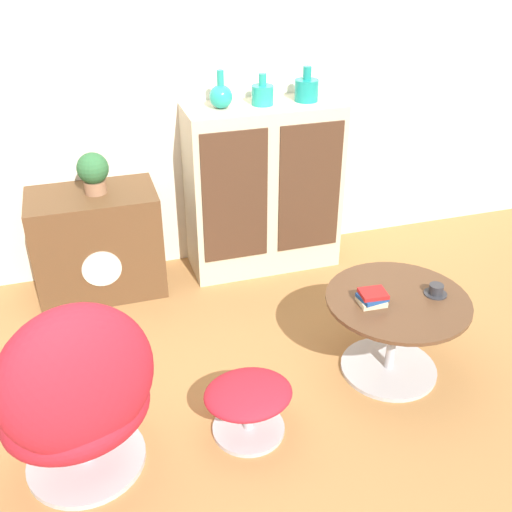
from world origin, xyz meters
The scene contains 13 objects.
ground_plane centered at (0.00, 0.00, 0.00)m, with size 12.00×12.00×0.00m, color #A87542.
wall_back centered at (0.00, 1.45, 1.30)m, with size 6.40×0.06×2.60m.
sideboard centered at (0.51, 1.23, 0.51)m, with size 0.90×0.39×1.02m.
tv_console centered at (-0.49, 1.21, 0.31)m, with size 0.70×0.43×0.62m.
egg_chair centered at (-0.66, -0.15, 0.39)m, with size 0.69×0.66×0.82m.
ottoman centered at (0.01, -0.13, 0.17)m, with size 0.38×0.32×0.25m.
coffee_table centered at (0.78, 0.05, 0.27)m, with size 0.66×0.66×0.42m.
vase_leftmost centered at (0.26, 1.23, 1.09)m, with size 0.13×0.13×0.21m.
vase_inner_left centered at (0.50, 1.23, 1.08)m, with size 0.12×0.12×0.17m.
vase_inner_right centered at (0.76, 1.23, 1.08)m, with size 0.14×0.14×0.19m.
potted_plant centered at (-0.46, 1.21, 0.74)m, with size 0.17×0.17×0.23m.
teacup centered at (0.96, 0.03, 0.44)m, with size 0.11×0.11×0.05m.
book_stack centered at (0.64, 0.05, 0.45)m, with size 0.13×0.11×0.06m.
Camera 1 is at (-0.52, -1.93, 1.95)m, focal length 42.00 mm.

